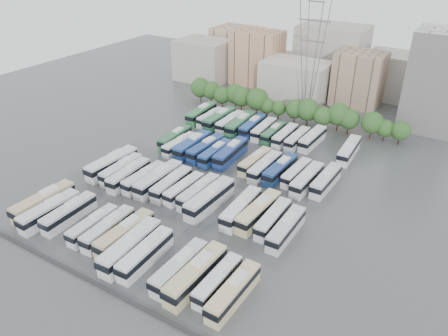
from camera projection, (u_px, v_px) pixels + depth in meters
The scene contains 55 objects.
ground at pixel (206, 187), 92.39m from camera, with size 220.00×220.00×0.00m, color #424447.
parapet at pixel (88, 280), 67.65m from camera, with size 56.00×0.50×0.50m, color #2D2D30.
tree_line at pixel (283, 105), 122.63m from camera, with size 65.40×7.76×8.16m.
city_buildings at pixel (306, 65), 145.63m from camera, with size 102.00×35.00×20.00m.
apartment_tower at pixel (437, 81), 113.80m from camera, with size 14.00×14.00×26.00m, color silver.
electricity_pylon at pixel (312, 50), 119.77m from camera, with size 9.00×6.91×33.83m.
bus_r0_s0 at pixel (44, 202), 83.55m from camera, with size 3.24×13.29×4.15m.
bus_r0_s1 at pixel (50, 211), 81.07m from camera, with size 3.10×12.64×3.94m.
bus_r0_s2 at pixel (69, 213), 80.76m from camera, with size 2.80×11.82×3.69m.
bus_r0_s4 at pixel (93, 225), 77.68m from camera, with size 2.57×11.01×3.44m.
bus_r0_s5 at pixel (108, 229), 76.51m from camera, with size 3.05×11.87×3.70m.
bus_r0_s6 at pixel (125, 234), 75.05m from camera, with size 2.93×12.57×3.93m.
bus_r0_s7 at pixel (131, 247), 71.82m from camera, with size 3.57×13.58×4.22m.
bus_r0_s8 at pixel (145, 254), 70.55m from camera, with size 3.07×12.21×3.80m.
bus_r0_s10 at pixel (180, 267), 67.68m from camera, with size 2.85×12.24×3.83m.
bus_r0_s11 at pixel (196, 274), 66.11m from camera, with size 3.26×13.37×4.17m.
bus_r0_s12 at pixel (218, 281), 65.45m from camera, with size 2.49×10.95×3.43m.
bus_r0_s13 at pixel (233, 292), 63.20m from camera, with size 2.83×11.98×3.75m.
bus_r1_s0 at pixel (112, 163), 97.12m from camera, with size 3.53×13.66×4.25m.
bus_r1_s1 at pixel (122, 169), 95.26m from camera, with size 3.00×11.89×3.70m.
bus_r1_s2 at pixel (129, 175), 93.12m from camera, with size 3.24×12.18×3.78m.
bus_r1_s3 at pixel (144, 178), 92.15m from camera, with size 2.94×11.64×3.63m.
bus_r1_s4 at pixel (158, 179), 91.16m from camera, with size 2.96×13.22×4.14m.
bus_r1_s5 at pixel (172, 184), 89.93m from camera, with size 2.93×11.87×3.70m.
bus_r1_s6 at pixel (184, 189), 88.58m from camera, with size 2.82×10.98×3.42m.
bus_r1_s7 at pixel (199, 192), 87.14m from camera, with size 2.80×11.89×3.72m.
bus_r1_s8 at pixel (210, 198), 84.62m from camera, with size 3.47×13.55×4.22m.
bus_r1_s10 at pixel (241, 208), 81.92m from camera, with size 3.11×12.53×3.91m.
bus_r1_s11 at pixel (258, 211), 80.96m from camera, with size 3.42×12.81×3.98m.
bus_r1_s12 at pixel (273, 219), 79.24m from camera, with size 2.69×11.43×3.57m.
bus_r1_s13 at pixel (286, 228), 76.54m from camera, with size 2.64×11.95×3.75m.
bus_r2_s1 at pixel (175, 138), 109.68m from camera, with size 3.00×11.74×3.66m.
bus_r2_s2 at pixel (180, 144), 106.59m from camera, with size 2.90×11.07×3.44m.
bus_r2_s3 at pixel (193, 145), 105.48m from camera, with size 2.93×12.81×4.01m.
bus_r2_s4 at pixel (205, 148), 104.17m from camera, with size 3.12×12.38×3.86m.
bus_r2_s5 at pixel (215, 153), 102.25m from camera, with size 2.55×11.64×3.65m.
bus_r2_s6 at pixel (231, 153), 102.01m from camera, with size 3.40×12.97×4.03m.
bus_r2_s8 at pixel (255, 161), 98.75m from camera, with size 3.03×11.45×3.56m.
bus_r2_s9 at pixel (265, 167), 96.33m from camera, with size 2.76×11.92×3.73m.
bus_r2_s10 at pixel (280, 169), 95.21m from camera, with size 3.20×12.27×3.82m.
bus_r2_s11 at pixel (296, 173), 94.36m from camera, with size 2.85×10.91×3.39m.
bus_r2_s12 at pixel (307, 179), 91.50m from camera, with size 3.09×12.27×3.82m.
bus_r2_s13 at pixel (326, 180), 91.13m from camera, with size 2.95×12.08×3.77m.
bus_r3_s0 at pixel (201, 113), 123.79m from camera, with size 3.34×12.83×3.99m.
bus_r3_s1 at pixel (211, 117), 121.92m from camera, with size 2.85×10.94×3.40m.
bus_r3_s2 at pixel (219, 119), 119.95m from camera, with size 3.06×13.27×4.15m.
bus_r3_s3 at pixel (230, 122), 118.55m from camera, with size 2.66×11.83×3.71m.
bus_r3_s4 at pixel (240, 124), 116.73m from camera, with size 3.49×13.14×4.08m.
bus_r3_s5 at pixel (252, 126), 116.08m from camera, with size 3.13×11.98×3.73m.
bus_r3_s6 at pixel (264, 129), 114.52m from camera, with size 2.90×11.47×3.57m.
bus_r3_s7 at pixel (273, 133), 112.63m from camera, with size 2.50×10.88×3.41m.
bus_r3_s8 at pixel (285, 136), 110.99m from camera, with size 2.48×11.34×3.56m.
bus_r3_s9 at pixel (297, 139), 109.47m from camera, with size 2.64×11.13×3.48m.
bus_r3_s10 at pixel (312, 138), 109.19m from camera, with size 3.04×12.14×3.78m.
bus_r3_s13 at pixel (349, 150), 103.45m from camera, with size 3.25×12.40×3.86m.
Camera 1 is at (44.61, -65.30, 48.09)m, focal length 35.00 mm.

